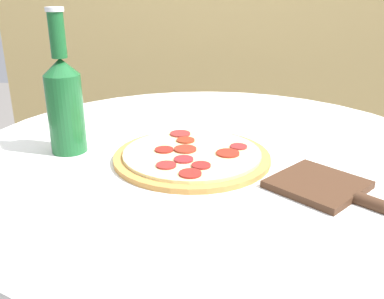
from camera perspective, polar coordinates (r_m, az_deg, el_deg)
table at (r=0.94m, az=2.50°, el=-10.34°), size 0.99×0.99×0.76m
fence_panel at (r=1.87m, az=2.45°, el=11.56°), size 1.77×0.04×1.52m
pizza at (r=0.81m, az=0.00°, el=-0.80°), size 0.30×0.30×0.02m
beer_bottle at (r=0.86m, az=-16.64°, el=6.27°), size 0.07×0.07×0.27m
pizza_paddle at (r=0.72m, az=18.61°, el=-5.24°), size 0.25×0.24×0.02m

